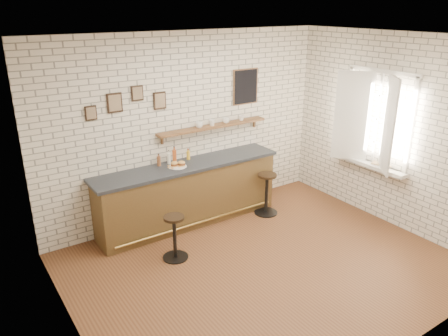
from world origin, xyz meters
The scene contains 21 objects.
ground centered at (0.00, 0.00, 0.00)m, with size 5.00×5.00×0.00m, color brown.
bar_counter centered at (-0.21, 1.70, 0.51)m, with size 3.10×0.65×1.01m.
sandwich_plate centered at (-0.40, 1.68, 1.02)m, with size 0.28×0.28×0.01m, color white.
ciabatta_sandwich centered at (-0.39, 1.68, 1.06)m, with size 0.24×0.17×0.07m.
potato_chips centered at (-0.41, 1.68, 1.02)m, with size 0.25×0.19×0.00m.
bitters_bottle_brown centered at (-0.61, 1.88, 1.09)m, with size 0.06×0.06×0.19m.
bitters_bottle_white centered at (-0.44, 1.88, 1.10)m, with size 0.06×0.06×0.22m.
bitters_bottle_amber centered at (-0.34, 1.88, 1.12)m, with size 0.06×0.06×0.26m.
condiment_bottle_yellow centered at (-0.09, 1.88, 1.09)m, with size 0.06×0.06×0.18m.
bar_stool_left centered at (-0.91, 0.86, 0.35)m, with size 0.36×0.36×0.65m.
bar_stool_right centered at (1.04, 1.25, 0.38)m, with size 0.40×0.40×0.71m.
wall_shelf centered at (0.40, 1.90, 1.48)m, with size 2.00×0.18×0.18m.
shelf_cup_a centered at (0.13, 1.90, 1.55)m, with size 0.12×0.12×0.10m, color white.
shelf_cup_b centered at (0.37, 1.90, 1.55)m, with size 0.11×0.11×0.10m, color white.
shelf_cup_c centered at (0.65, 1.90, 1.55)m, with size 0.12×0.12×0.09m, color white.
shelf_cup_d centered at (0.97, 1.90, 1.54)m, with size 0.09×0.09×0.08m, color white.
back_wall_decor centered at (0.23, 1.98, 2.05)m, with size 2.96×0.02×0.56m.
window_sill centered at (2.40, 0.30, 0.90)m, with size 0.20×1.35×0.06m.
casement_window centered at (2.36, 0.30, 1.65)m, with size 0.40×1.30×1.56m.
book_lower centered at (2.38, 0.13, 0.94)m, with size 0.17×0.23×0.02m, color tan.
book_upper centered at (2.38, 0.09, 0.96)m, with size 0.16×0.22×0.02m, color tan.
Camera 1 is at (-3.31, -3.94, 3.36)m, focal length 35.00 mm.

